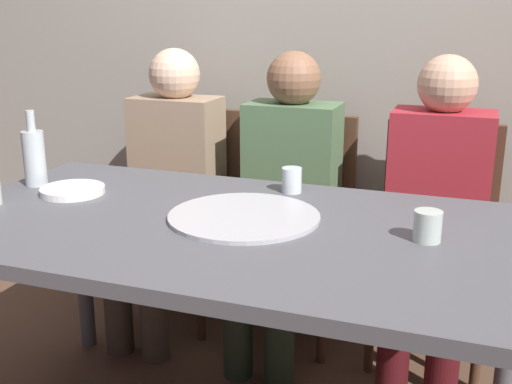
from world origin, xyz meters
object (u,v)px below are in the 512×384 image
Objects in this scene: pizza_tray at (244,216)px; tumbler_near at (292,180)px; plate_stack at (73,190)px; guest_in_sweater at (168,179)px; tumbler_far at (428,226)px; chair_middle at (296,211)px; guest_in_beanie at (285,191)px; guest_by_wall at (435,206)px; chair_left at (185,199)px; dining_table at (227,247)px; chair_right at (436,226)px; wine_bottle at (34,156)px.

pizza_tray is 0.30m from tumbler_near.
guest_in_sweater is at bearing 88.43° from plate_stack.
pizza_tray is 5.39× the size of tumbler_far.
guest_in_sweater is (-0.51, -0.15, 0.13)m from chair_middle.
chair_middle is (-0.58, 0.82, -0.28)m from tumbler_far.
guest_in_beanie is at bearing 96.95° from pizza_tray.
tumbler_far is at bearing -1.01° from pizza_tray.
guest_in_sweater and guest_by_wall have the same top height.
plate_stack is at bearing 88.74° from chair_left.
dining_table is 1.03m from chair_left.
chair_left is at bearing 88.74° from plate_stack.
guest_in_beanie is (0.51, 0.00, 0.00)m from guest_in_sweater.
guest_in_beanie is at bearing 0.00° from guest_by_wall.
tumbler_far is at bearing -34.12° from tumbler_near.
pizza_tray is at bearing 178.99° from tumbler_far.
plate_stack is 0.23× the size of chair_right.
guest_in_beanie reaches higher than wine_bottle.
chair_left is 0.77× the size of guest_in_beanie.
chair_left reaches higher than dining_table.
plate_stack is 0.23× the size of chair_left.
guest_by_wall is (1.07, -0.15, 0.13)m from chair_left.
guest_by_wall is (0.56, 0.00, 0.00)m from guest_in_beanie.
chair_right reaches higher than pizza_tray.
tumbler_near is (0.05, 0.30, 0.03)m from pizza_tray.
wine_bottle is 1.40m from guest_by_wall.
tumbler_far is at bearing 131.21° from guest_in_beanie.
tumbler_near is 0.07× the size of guest_in_beanie.
tumbler_near is 0.09× the size of chair_right.
chair_left is at bearing 126.08° from pizza_tray.
wine_bottle is at bearing 38.94° from guest_in_beanie.
tumbler_far is 1.29m from guest_in_sweater.
tumbler_near is at bearing 145.88° from tumbler_far.
tumbler_far is 0.86m from chair_right.
guest_in_beanie is (-0.08, 0.66, -0.11)m from pizza_tray.
chair_middle is 0.77× the size of guest_in_sweater.
wine_bottle reaches higher than tumbler_near.
chair_left is (-1.09, 0.82, -0.28)m from tumbler_far.
tumbler_far is 1.04m from chair_middle.
chair_middle is at bearing 125.50° from tumbler_far.
pizza_tray is at bearing 131.88° from guest_in_sweater.
guest_by_wall reaches higher than chair_right.
plate_stack is at bearing 177.32° from tumbler_far.
guest_in_beanie is (-0.05, 0.70, -0.03)m from dining_table.
wine_bottle is 0.20m from plate_stack.
chair_left reaches higher than tumbler_far.
guest_by_wall reaches higher than chair_left.
pizza_tray is at bearing -6.51° from wine_bottle.
tumbler_near is 0.86m from chair_left.
plate_stack is 0.17× the size of guest_in_beanie.
pizza_tray is 0.48× the size of chair_left.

